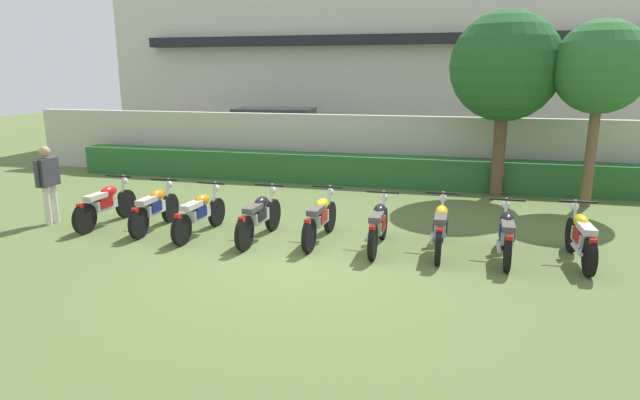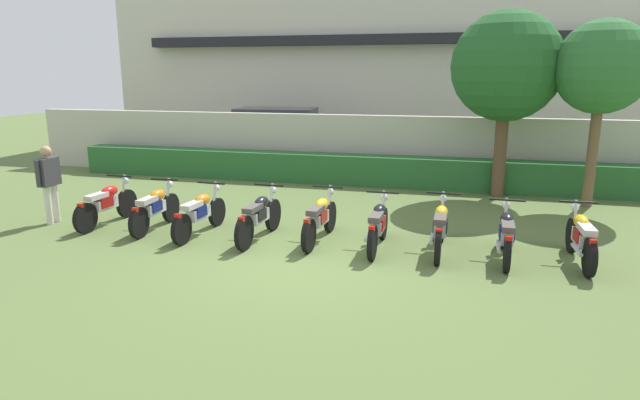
% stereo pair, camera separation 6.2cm
% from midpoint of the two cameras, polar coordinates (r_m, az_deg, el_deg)
% --- Properties ---
extents(ground, '(60.00, 60.00, 0.00)m').
position_cam_midpoint_polar(ground, '(8.96, -2.12, -6.68)').
color(ground, '#566B38').
extents(building, '(23.21, 6.50, 8.09)m').
position_cam_midpoint_polar(building, '(23.59, 8.98, 15.56)').
color(building, beige).
rests_on(building, ground).
extents(compound_wall, '(22.05, 0.30, 1.90)m').
position_cam_midpoint_polar(compound_wall, '(15.70, 5.54, 5.53)').
color(compound_wall, '#BCB7A8').
rests_on(compound_wall, ground).
extents(hedge_row, '(17.64, 0.70, 0.83)m').
position_cam_midpoint_polar(hedge_row, '(15.10, 5.07, 3.18)').
color(hedge_row, '#28602D').
rests_on(hedge_row, ground).
extents(parked_car, '(4.64, 2.38, 1.89)m').
position_cam_midpoint_polar(parked_car, '(19.02, -4.11, 6.88)').
color(parked_car, '#9EA3A8').
rests_on(parked_car, ground).
extents(tree_near_inspector, '(2.68, 2.68, 4.58)m').
position_cam_midpoint_polar(tree_near_inspector, '(14.17, 19.42, 13.22)').
color(tree_near_inspector, brown).
rests_on(tree_near_inspector, ground).
extents(tree_far_side, '(2.11, 2.11, 4.27)m').
position_cam_midpoint_polar(tree_far_side, '(13.89, 28.03, 12.32)').
color(tree_far_side, brown).
rests_on(tree_far_side, ground).
extents(motorcycle_in_row_0, '(0.60, 1.90, 0.96)m').
position_cam_midpoint_polar(motorcycle_in_row_0, '(11.86, -21.71, -0.37)').
color(motorcycle_in_row_0, black).
rests_on(motorcycle_in_row_0, ground).
extents(motorcycle_in_row_1, '(0.60, 1.82, 0.96)m').
position_cam_midpoint_polar(motorcycle_in_row_1, '(11.17, -17.06, -0.81)').
color(motorcycle_in_row_1, black).
rests_on(motorcycle_in_row_1, ground).
extents(motorcycle_in_row_2, '(0.60, 1.92, 0.95)m').
position_cam_midpoint_polar(motorcycle_in_row_2, '(10.59, -12.57, -1.34)').
color(motorcycle_in_row_2, black).
rests_on(motorcycle_in_row_2, ground).
extents(motorcycle_in_row_3, '(0.60, 1.96, 0.97)m').
position_cam_midpoint_polar(motorcycle_in_row_3, '(10.09, -6.35, -1.74)').
color(motorcycle_in_row_3, black).
rests_on(motorcycle_in_row_3, ground).
extents(motorcycle_in_row_4, '(0.60, 1.94, 0.96)m').
position_cam_midpoint_polar(motorcycle_in_row_4, '(9.93, 0.16, -1.95)').
color(motorcycle_in_row_4, black).
rests_on(motorcycle_in_row_4, ground).
extents(motorcycle_in_row_5, '(0.60, 1.84, 0.96)m').
position_cam_midpoint_polar(motorcycle_in_row_5, '(9.57, 6.40, -2.64)').
color(motorcycle_in_row_5, black).
rests_on(motorcycle_in_row_5, ground).
extents(motorcycle_in_row_6, '(0.60, 1.94, 0.97)m').
position_cam_midpoint_polar(motorcycle_in_row_6, '(9.57, 12.90, -2.84)').
color(motorcycle_in_row_6, black).
rests_on(motorcycle_in_row_6, ground).
extents(motorcycle_in_row_7, '(0.60, 1.81, 0.95)m').
position_cam_midpoint_polar(motorcycle_in_row_7, '(9.50, 19.41, -3.47)').
color(motorcycle_in_row_7, black).
rests_on(motorcycle_in_row_7, ground).
extents(motorcycle_in_row_8, '(0.60, 1.82, 0.96)m').
position_cam_midpoint_polar(motorcycle_in_row_8, '(9.77, 26.27, -3.61)').
color(motorcycle_in_row_8, black).
rests_on(motorcycle_in_row_8, ground).
extents(inspector_person, '(0.22, 0.66, 1.63)m').
position_cam_midpoint_polar(inspector_person, '(12.36, -26.83, 2.09)').
color(inspector_person, silver).
rests_on(inspector_person, ground).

